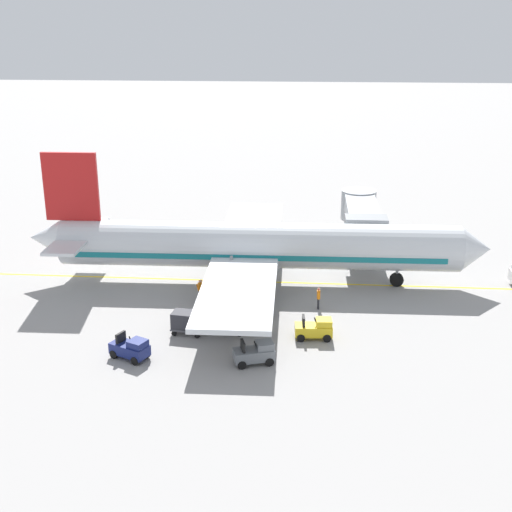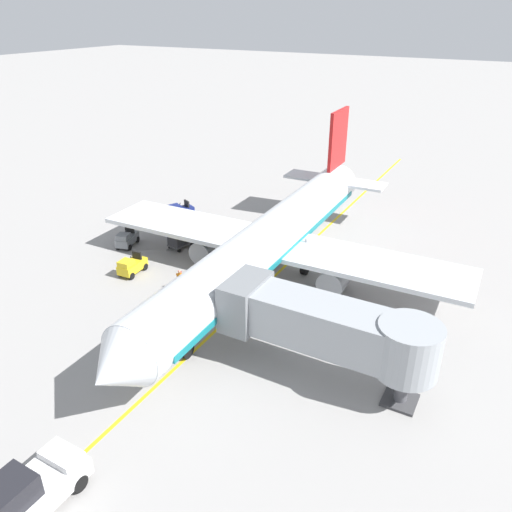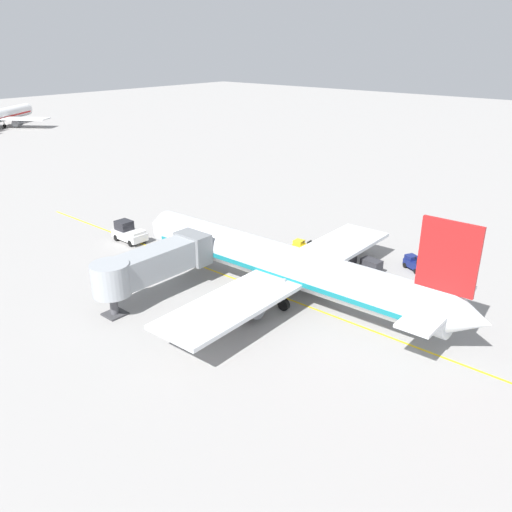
# 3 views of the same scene
# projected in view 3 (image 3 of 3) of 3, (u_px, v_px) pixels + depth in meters

# --- Properties ---
(ground_plane) EXTENTS (400.00, 400.00, 0.00)m
(ground_plane) POSITION_uv_depth(u_px,v_px,m) (277.00, 295.00, 49.37)
(ground_plane) COLOR gray
(gate_lead_in_line) EXTENTS (0.24, 80.00, 0.01)m
(gate_lead_in_line) POSITION_uv_depth(u_px,v_px,m) (277.00, 295.00, 49.37)
(gate_lead_in_line) COLOR gold
(gate_lead_in_line) RESTS_ON ground
(parked_airliner) EXTENTS (30.11, 37.27, 10.63)m
(parked_airliner) POSITION_uv_depth(u_px,v_px,m) (284.00, 265.00, 47.99)
(parked_airliner) COLOR silver
(parked_airliner) RESTS_ON ground
(jet_bridge) EXTENTS (12.32, 3.50, 4.98)m
(jet_bridge) POSITION_uv_depth(u_px,v_px,m) (153.00, 263.00, 47.63)
(jet_bridge) COLOR #93999E
(jet_bridge) RESTS_ON ground
(pushback_tractor) EXTENTS (2.26, 4.42, 2.40)m
(pushback_tractor) POSITION_uv_depth(u_px,v_px,m) (129.00, 233.00, 62.13)
(pushback_tractor) COLOR silver
(pushback_tractor) RESTS_ON ground
(baggage_tug_lead) EXTENTS (2.17, 2.77, 1.62)m
(baggage_tug_lead) POSITION_uv_depth(u_px,v_px,m) (414.00, 263.00, 54.50)
(baggage_tug_lead) COLOR navy
(baggage_tug_lead) RESTS_ON ground
(baggage_tug_trailing) EXTENTS (1.43, 2.57, 1.62)m
(baggage_tug_trailing) POSITION_uv_depth(u_px,v_px,m) (303.00, 247.00, 58.80)
(baggage_tug_trailing) COLOR gold
(baggage_tug_trailing) RESTS_ON ground
(baggage_tug_spare) EXTENTS (1.91, 2.74, 1.62)m
(baggage_tug_spare) POSITION_uv_depth(u_px,v_px,m) (349.00, 246.00, 59.27)
(baggage_tug_spare) COLOR slate
(baggage_tug_spare) RESTS_ON ground
(baggage_cart_front) EXTENTS (1.59, 2.97, 1.58)m
(baggage_cart_front) POSITION_uv_depth(u_px,v_px,m) (345.00, 260.00, 54.83)
(baggage_cart_front) COLOR #4C4C51
(baggage_cart_front) RESTS_ON ground
(baggage_cart_second_in_train) EXTENTS (1.59, 2.97, 1.58)m
(baggage_cart_second_in_train) POSITION_uv_depth(u_px,v_px,m) (371.00, 265.00, 53.47)
(baggage_cart_second_in_train) COLOR #4C4C51
(baggage_cart_second_in_train) RESTS_ON ground
(ground_crew_wing_walker) EXTENTS (0.55, 0.60, 1.69)m
(ground_crew_wing_walker) POSITION_uv_depth(u_px,v_px,m) (335.00, 266.00, 53.22)
(ground_crew_wing_walker) COLOR #232328
(ground_crew_wing_walker) RESTS_ON ground
(ground_crew_loader) EXTENTS (0.73, 0.25, 1.69)m
(ground_crew_loader) POSITION_uv_depth(u_px,v_px,m) (274.00, 258.00, 55.34)
(ground_crew_loader) COLOR #232328
(ground_crew_loader) RESTS_ON ground
(ground_crew_marshaller) EXTENTS (0.46, 0.66, 1.69)m
(ground_crew_marshaller) POSITION_uv_depth(u_px,v_px,m) (341.00, 284.00, 49.29)
(ground_crew_marshaller) COLOR #232328
(ground_crew_marshaller) RESTS_ON ground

